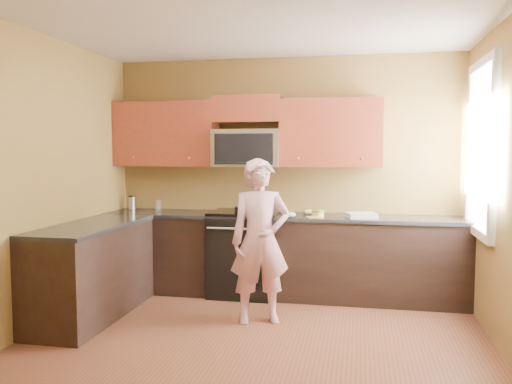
% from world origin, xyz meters
% --- Properties ---
extents(floor, '(4.00, 4.00, 0.00)m').
position_xyz_m(floor, '(0.00, 0.00, 0.00)').
color(floor, brown).
rests_on(floor, ground).
extents(ceiling, '(4.00, 4.00, 0.00)m').
position_xyz_m(ceiling, '(0.00, 0.00, 2.70)').
color(ceiling, white).
rests_on(ceiling, ground).
extents(wall_back, '(4.00, 0.00, 4.00)m').
position_xyz_m(wall_back, '(0.00, 2.00, 1.35)').
color(wall_back, brown).
rests_on(wall_back, ground).
extents(wall_front, '(4.00, 0.00, 4.00)m').
position_xyz_m(wall_front, '(0.00, -2.00, 1.35)').
color(wall_front, brown).
rests_on(wall_front, ground).
extents(wall_left, '(0.00, 4.00, 4.00)m').
position_xyz_m(wall_left, '(-2.00, 0.00, 1.35)').
color(wall_left, brown).
rests_on(wall_left, ground).
extents(cabinet_back_run, '(4.00, 0.60, 0.88)m').
position_xyz_m(cabinet_back_run, '(0.00, 1.70, 0.44)').
color(cabinet_back_run, black).
rests_on(cabinet_back_run, floor).
extents(cabinet_left_run, '(0.60, 1.60, 0.88)m').
position_xyz_m(cabinet_left_run, '(-1.70, 0.60, 0.44)').
color(cabinet_left_run, black).
rests_on(cabinet_left_run, floor).
extents(countertop_back, '(4.00, 0.62, 0.04)m').
position_xyz_m(countertop_back, '(0.00, 1.69, 0.90)').
color(countertop_back, black).
rests_on(countertop_back, cabinet_back_run).
extents(countertop_left, '(0.62, 1.60, 0.04)m').
position_xyz_m(countertop_left, '(-1.69, 0.60, 0.90)').
color(countertop_left, black).
rests_on(countertop_left, cabinet_left_run).
extents(stove, '(0.76, 0.65, 0.95)m').
position_xyz_m(stove, '(-0.40, 1.68, 0.47)').
color(stove, black).
rests_on(stove, floor).
extents(microwave, '(0.76, 0.40, 0.42)m').
position_xyz_m(microwave, '(-0.40, 1.80, 1.45)').
color(microwave, silver).
rests_on(microwave, wall_back).
extents(upper_cab_left, '(1.22, 0.33, 0.75)m').
position_xyz_m(upper_cab_left, '(-1.39, 1.83, 1.45)').
color(upper_cab_left, maroon).
rests_on(upper_cab_left, wall_back).
extents(upper_cab_right, '(1.12, 0.33, 0.75)m').
position_xyz_m(upper_cab_right, '(0.54, 1.83, 1.45)').
color(upper_cab_right, maroon).
rests_on(upper_cab_right, wall_back).
extents(upper_cab_over_mw, '(0.76, 0.33, 0.30)m').
position_xyz_m(upper_cab_over_mw, '(-0.40, 1.83, 2.10)').
color(upper_cab_over_mw, maroon).
rests_on(upper_cab_over_mw, wall_back).
extents(window, '(0.06, 1.06, 1.66)m').
position_xyz_m(window, '(1.98, 1.20, 1.65)').
color(window, white).
rests_on(window, wall_right).
extents(woman, '(0.66, 0.55, 1.56)m').
position_xyz_m(woman, '(-0.05, 0.77, 0.78)').
color(woman, '#DA6D8D').
rests_on(woman, floor).
extents(frying_pan, '(0.41, 0.54, 0.06)m').
position_xyz_m(frying_pan, '(-0.37, 1.62, 0.95)').
color(frying_pan, black).
rests_on(frying_pan, stove).
extents(butter_tub, '(0.14, 0.14, 0.10)m').
position_xyz_m(butter_tub, '(0.43, 1.55, 0.92)').
color(butter_tub, gold).
rests_on(butter_tub, countertop_back).
extents(toast_slice, '(0.14, 0.14, 0.01)m').
position_xyz_m(toast_slice, '(0.37, 1.47, 0.93)').
color(toast_slice, '#B27F47').
rests_on(toast_slice, countertop_back).
extents(napkin_a, '(0.12, 0.13, 0.06)m').
position_xyz_m(napkin_a, '(0.15, 1.46, 0.95)').
color(napkin_a, silver).
rests_on(napkin_a, countertop_back).
extents(napkin_b, '(0.15, 0.16, 0.07)m').
position_xyz_m(napkin_b, '(0.33, 1.69, 0.95)').
color(napkin_b, silver).
rests_on(napkin_b, countertop_back).
extents(dish_towel, '(0.36, 0.32, 0.05)m').
position_xyz_m(dish_towel, '(0.88, 1.61, 0.95)').
color(dish_towel, silver).
rests_on(dish_towel, countertop_back).
extents(travel_mug, '(0.10, 0.10, 0.17)m').
position_xyz_m(travel_mug, '(-1.85, 1.85, 0.92)').
color(travel_mug, silver).
rests_on(travel_mug, countertop_back).
extents(glass_a, '(0.08, 0.08, 0.12)m').
position_xyz_m(glass_a, '(-1.51, 1.85, 0.98)').
color(glass_a, silver).
rests_on(glass_a, countertop_back).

